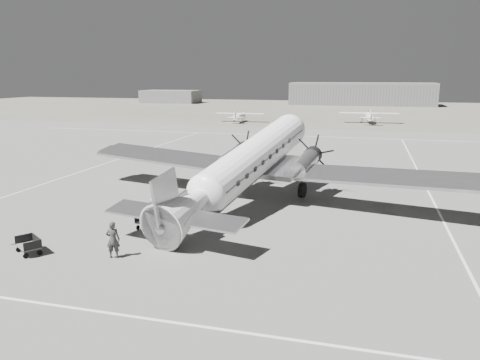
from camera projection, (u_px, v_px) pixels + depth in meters
The scene contains 16 objects.
ground at pixel (246, 213), 30.12m from camera, with size 260.00×260.00×0.00m, color slate.
taxi_line_near at pixel (150, 319), 16.94m from camera, with size 60.00×0.15×0.01m, color silver.
taxi_line_right at pixel (447, 228), 27.05m from camera, with size 0.15×80.00×0.01m, color silver.
taxi_line_left at pixel (88, 169), 44.14m from camera, with size 0.15×60.00×0.01m, color silver.
taxi_line_horizon at pixel (315, 137), 67.80m from camera, with size 90.00×0.15×0.01m, color silver.
grass_infield at pixel (339, 110), 119.60m from camera, with size 260.00×90.00×0.01m, color #615F51.
hangar_main at pixel (361, 94), 141.15m from camera, with size 42.00×14.00×6.60m.
shed_secondary at pixel (171, 97), 152.06m from camera, with size 18.00×10.00×4.00m, color slate.
dc3_airliner at pixel (248, 165), 31.22m from camera, with size 29.09×20.19×5.54m, color #B0B0B2, non-canonical shape.
light_plane_left at pixel (240, 117), 88.65m from camera, with size 9.36×7.59×1.94m, color white, non-canonical shape.
light_plane_right at pixel (369, 117), 86.34m from camera, with size 10.83×8.79×2.25m, color white, non-canonical shape.
baggage_cart_near at pixel (150, 222), 26.76m from camera, with size 1.56×1.10×0.88m, color slate, non-canonical shape.
baggage_cart_far at pixel (29, 246), 23.11m from camera, with size 1.47×1.04×0.83m, color slate, non-canonical shape.
ground_crew at pixel (113, 240), 22.48m from camera, with size 0.67×0.44×1.83m, color #2E2E2E.
ramp_agent at pixel (154, 213), 26.99m from camera, with size 0.84×0.66×1.74m, color beige.
passenger at pixel (169, 208), 28.35m from camera, with size 0.79×0.52×1.62m, color silver.
Camera 1 is at (7.18, -28.04, 8.62)m, focal length 35.00 mm.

